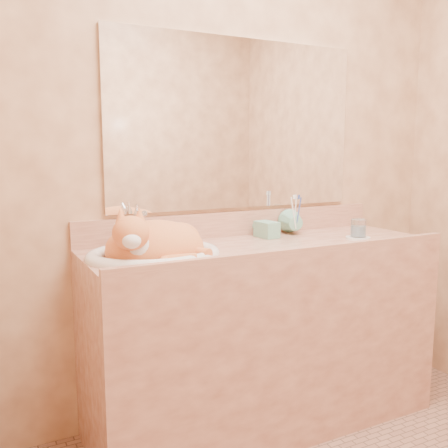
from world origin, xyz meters
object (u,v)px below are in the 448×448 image
vanity_counter (264,335)px  soap_dispenser (275,221)px  water_glass (358,228)px  toothbrush_cup (296,224)px  sink_basin (154,236)px  cat (153,242)px

vanity_counter → soap_dispenser: 0.53m
vanity_counter → water_glass: size_ratio=19.02×
vanity_counter → soap_dispenser: soap_dispenser is taller
soap_dispenser → toothbrush_cup: (0.15, 0.03, -0.03)m
soap_dispenser → toothbrush_cup: size_ratio=1.44×
sink_basin → water_glass: sink_basin is taller
sink_basin → toothbrush_cup: size_ratio=4.38×
cat → toothbrush_cup: cat is taller
vanity_counter → cat: size_ratio=4.03×
water_glass → cat: bearing=177.4°
water_glass → toothbrush_cup: bearing=135.2°
toothbrush_cup → sink_basin: bearing=-169.6°
soap_dispenser → vanity_counter: bearing=-146.2°
cat → toothbrush_cup: size_ratio=3.30×
vanity_counter → sink_basin: (-0.53, -0.02, 0.51)m
vanity_counter → cat: 0.73m
toothbrush_cup → vanity_counter: bearing=-154.0°
vanity_counter → water_glass: 0.67m
cat → water_glass: (1.01, -0.05, -0.01)m
water_glass → sink_basin: bearing=176.3°
soap_dispenser → cat: bearing=-174.8°
cat → soap_dispenser: soap_dispenser is taller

